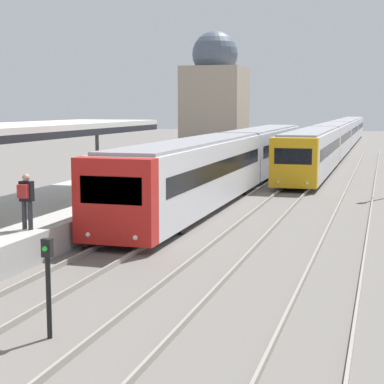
{
  "coord_description": "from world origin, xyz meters",
  "views": [
    {
      "loc": [
        7.97,
        -6.07,
        4.53
      ],
      "look_at": [
        1.7,
        14.79,
        1.63
      ],
      "focal_mm": 60.0,
      "sensor_mm": 36.0,
      "label": 1
    }
  ],
  "objects_px": {
    "person_on_platform": "(26,197)",
    "signal_post_near": "(48,277)",
    "train_near": "(237,157)",
    "train_far": "(339,135)"
  },
  "relations": [
    {
      "from": "person_on_platform",
      "to": "train_far",
      "type": "distance_m",
      "value": 51.89
    },
    {
      "from": "person_on_platform",
      "to": "train_near",
      "type": "bearing_deg",
      "value": 83.57
    },
    {
      "from": "train_near",
      "to": "signal_post_near",
      "type": "relative_size",
      "value": 17.35
    },
    {
      "from": "train_far",
      "to": "signal_post_near",
      "type": "relative_size",
      "value": 34.49
    },
    {
      "from": "signal_post_near",
      "to": "train_near",
      "type": "bearing_deg",
      "value": 94.17
    },
    {
      "from": "train_near",
      "to": "signal_post_near",
      "type": "xyz_separation_m",
      "value": [
        1.78,
        -24.43,
        -0.48
      ]
    },
    {
      "from": "person_on_platform",
      "to": "train_near",
      "type": "relative_size",
      "value": 0.05
    },
    {
      "from": "person_on_platform",
      "to": "signal_post_near",
      "type": "distance_m",
      "value": 6.93
    },
    {
      "from": "train_far",
      "to": "train_near",
      "type": "bearing_deg",
      "value": -95.91
    },
    {
      "from": "person_on_platform",
      "to": "signal_post_near",
      "type": "bearing_deg",
      "value": -55.61
    }
  ]
}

